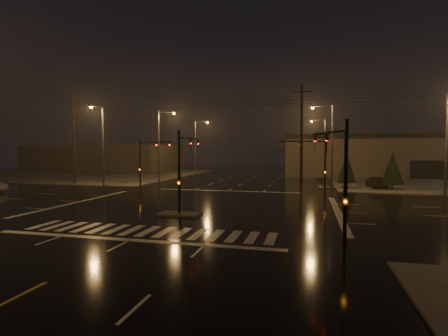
% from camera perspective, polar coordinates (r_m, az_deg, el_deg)
% --- Properties ---
extents(ground, '(140.00, 140.00, 0.00)m').
position_cam_1_polar(ground, '(28.85, -4.41, -6.25)').
color(ground, black).
rests_on(ground, ground).
extents(sidewalk_nw, '(36.00, 36.00, 0.12)m').
position_cam_1_polar(sidewalk_nw, '(69.20, -20.48, -0.98)').
color(sidewalk_nw, '#4C4A44').
rests_on(sidewalk_nw, ground).
extents(median_island, '(3.00, 1.60, 0.15)m').
position_cam_1_polar(median_island, '(25.12, -7.28, -7.48)').
color(median_island, '#4C4A44').
rests_on(median_island, ground).
extents(crosswalk, '(15.00, 2.60, 0.01)m').
position_cam_1_polar(crosswalk, '(20.65, -12.35, -10.03)').
color(crosswalk, beige).
rests_on(crosswalk, ground).
extents(stop_bar_near, '(16.00, 0.50, 0.01)m').
position_cam_1_polar(stop_bar_near, '(18.92, -15.06, -11.27)').
color(stop_bar_near, beige).
rests_on(stop_bar_near, ground).
extents(stop_bar_far, '(16.00, 0.50, 0.01)m').
position_cam_1_polar(stop_bar_far, '(39.35, 0.60, -3.76)').
color(stop_bar_far, beige).
rests_on(stop_bar_far, ground).
extents(commercial_block, '(30.00, 18.00, 5.60)m').
position_cam_1_polar(commercial_block, '(81.84, -18.69, 1.56)').
color(commercial_block, '#44403C').
rests_on(commercial_block, ground).
extents(signal_mast_median, '(0.25, 4.59, 6.00)m').
position_cam_1_polar(signal_mast_median, '(25.59, -6.59, 1.00)').
color(signal_mast_median, black).
rests_on(signal_mast_median, ground).
extents(signal_mast_ne, '(4.84, 1.86, 6.00)m').
position_cam_1_polar(signal_mast_ne, '(37.20, 14.69, 1.60)').
color(signal_mast_ne, black).
rests_on(signal_mast_ne, ground).
extents(signal_mast_nw, '(4.84, 1.86, 6.00)m').
position_cam_1_polar(signal_mast_nw, '(41.49, -12.56, 1.76)').
color(signal_mast_nw, black).
rests_on(signal_mast_nw, ground).
extents(signal_mast_se, '(1.55, 3.87, 6.00)m').
position_cam_1_polar(signal_mast_se, '(17.37, 18.14, -0.20)').
color(signal_mast_se, black).
rests_on(signal_mast_se, ground).
extents(streetlight_1, '(2.77, 0.32, 10.00)m').
position_cam_1_polar(streetlight_1, '(49.33, -10.29, 4.31)').
color(streetlight_1, '#38383A').
rests_on(streetlight_1, ground).
extents(streetlight_2, '(2.77, 0.32, 10.00)m').
position_cam_1_polar(streetlight_2, '(64.28, -4.46, 4.03)').
color(streetlight_2, '#38383A').
rests_on(streetlight_2, ground).
extents(streetlight_3, '(2.77, 0.32, 10.00)m').
position_cam_1_polar(streetlight_3, '(43.12, 16.85, 4.42)').
color(streetlight_3, '#38383A').
rests_on(streetlight_3, ground).
extents(streetlight_4, '(2.77, 0.32, 10.00)m').
position_cam_1_polar(streetlight_4, '(63.10, 15.87, 3.95)').
color(streetlight_4, '#38383A').
rests_on(streetlight_4, ground).
extents(streetlight_5, '(0.32, 2.77, 10.00)m').
position_cam_1_polar(streetlight_5, '(45.64, -19.36, 4.30)').
color(streetlight_5, '#38383A').
rests_on(streetlight_5, ground).
extents(streetlight_6, '(0.32, 2.77, 10.00)m').
position_cam_1_polar(streetlight_6, '(40.43, 32.76, 4.18)').
color(streetlight_6, '#38383A').
rests_on(streetlight_6, ground).
extents(utility_pole_0, '(2.20, 0.32, 12.00)m').
position_cam_1_polar(utility_pole_0, '(51.40, -23.27, 4.42)').
color(utility_pole_0, black).
rests_on(utility_pole_0, ground).
extents(utility_pole_1, '(2.20, 0.32, 12.00)m').
position_cam_1_polar(utility_pole_1, '(41.09, 12.55, 5.02)').
color(utility_pole_1, black).
rests_on(utility_pole_1, ground).
extents(conifer_0, '(2.24, 2.24, 4.21)m').
position_cam_1_polar(conifer_0, '(44.38, 19.39, 0.01)').
color(conifer_0, black).
rests_on(conifer_0, ground).
extents(conifer_1, '(2.41, 2.41, 4.47)m').
position_cam_1_polar(conifer_1, '(44.25, 25.83, 0.04)').
color(conifer_1, black).
rests_on(conifer_1, ground).
extents(car_parked, '(2.22, 4.50, 1.48)m').
position_cam_1_polar(car_parked, '(45.45, 23.66, -2.17)').
color(car_parked, black).
rests_on(car_parked, ground).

